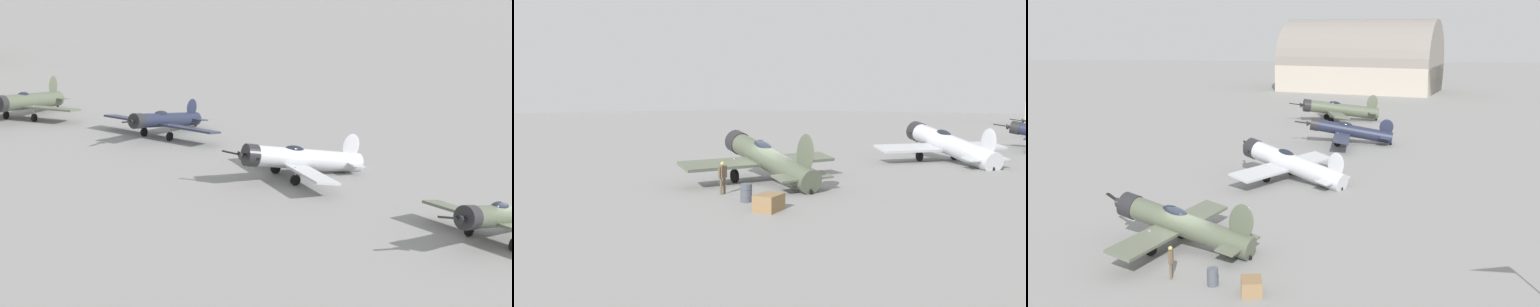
{
  "view_description": "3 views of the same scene",
  "coord_description": "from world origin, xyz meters",
  "views": [
    {
      "loc": [
        12.84,
        -47.72,
        18.06
      ],
      "look_at": [
        -20.45,
        3.28,
        1.6
      ],
      "focal_mm": 57.09,
      "sensor_mm": 36.0,
      "label": 1
    },
    {
      "loc": [
        21.48,
        18.21,
        4.8
      ],
      "look_at": [
        -0.0,
        0.0,
        1.8
      ],
      "focal_mm": 33.78,
      "sensor_mm": 36.0,
      "label": 2
    },
    {
      "loc": [
        33.13,
        9.23,
        12.59
      ],
      "look_at": [
        -20.45,
        3.28,
        1.6
      ],
      "focal_mm": 43.68,
      "sensor_mm": 36.0,
      "label": 3
    }
  ],
  "objects": [
    {
      "name": "equipment_crate",
      "position": [
        5.5,
        4.59,
        0.38
      ],
      "size": [
        1.48,
        1.23,
        0.75
      ],
      "rotation": [
        0.0,
        0.0,
        0.2
      ],
      "color": "olive",
      "rests_on": "ground_plane"
    },
    {
      "name": "airplane_foreground",
      "position": [
        -0.14,
        -0.44,
        1.5
      ],
      "size": [
        10.24,
        9.88,
        3.31
      ],
      "rotation": [
        0.0,
        0.0,
        4.41
      ],
      "color": "#4C5442",
      "rests_on": "ground_plane"
    },
    {
      "name": "ground_plane",
      "position": [
        0.0,
        0.0,
        0.0
      ],
      "size": [
        400.0,
        400.0,
        0.0
      ],
      "primitive_type": "plane",
      "color": "gray"
    },
    {
      "name": "airplane_mid_apron",
      "position": [
        -17.07,
        4.17,
        1.45
      ],
      "size": [
        10.73,
        9.69,
        3.38
      ],
      "rotation": [
        0.0,
        0.0,
        4.15
      ],
      "color": "#B7BABF",
      "rests_on": "ground_plane"
    },
    {
      "name": "distant_hangar",
      "position": [
        -93.69,
        10.69,
        4.59
      ],
      "size": [
        25.52,
        33.79,
        17.81
      ],
      "rotation": [
        0.0,
        0.0,
        4.43
      ],
      "color": "#ADA393",
      "rests_on": "ground_plane"
    },
    {
      "name": "ground_crew_mechanic",
      "position": [
        4.09,
        0.21,
        1.04
      ],
      "size": [
        0.66,
        0.32,
        1.72
      ],
      "rotation": [
        0.0,
        0.0,
        1.75
      ],
      "color": "brown",
      "rests_on": "ground_plane"
    },
    {
      "name": "airplane_far_line",
      "position": [
        -34.18,
        8.78,
        1.5
      ],
      "size": [
        12.73,
        10.83,
        2.93
      ],
      "rotation": [
        0.0,
        0.0,
        4.69
      ],
      "color": "#1E2338",
      "rests_on": "ground_plane"
    },
    {
      "name": "fuel_drum",
      "position": [
        4.75,
        2.52,
        0.45
      ],
      "size": [
        0.6,
        0.6,
        0.9
      ],
      "color": "#474C56",
      "rests_on": "ground_plane"
    },
    {
      "name": "airplane_outer_stand",
      "position": [
        -50.81,
        7.27,
        1.65
      ],
      "size": [
        12.53,
        12.18,
        3.64
      ],
      "rotation": [
        0.0,
        0.0,
        4.93
      ],
      "color": "#4C5442",
      "rests_on": "ground_plane"
    }
  ]
}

